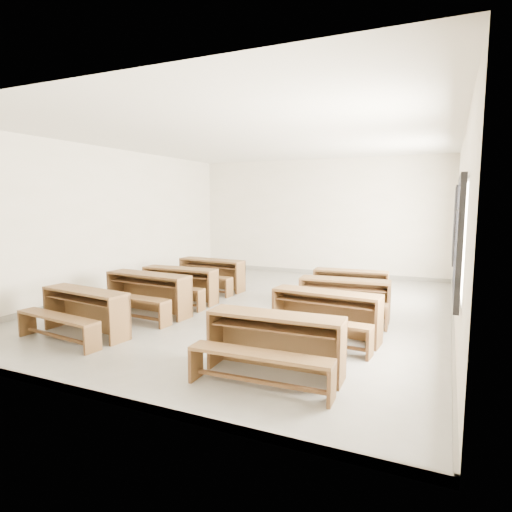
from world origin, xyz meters
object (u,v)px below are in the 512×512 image
at_px(desk_set_0, 83,309).
at_px(desk_set_1, 146,291).
at_px(desk_set_3, 211,272).
at_px(desk_set_4, 274,340).
at_px(desk_set_7, 350,284).
at_px(desk_set_5, 325,312).
at_px(desk_set_2, 179,283).
at_px(desk_set_6, 344,296).

xyz_separation_m(desk_set_0, desk_set_1, (0.11, 1.37, 0.03)).
relative_size(desk_set_3, desk_set_4, 0.99).
distance_m(desk_set_4, desk_set_7, 4.01).
height_order(desk_set_3, desk_set_5, desk_set_5).
relative_size(desk_set_0, desk_set_7, 1.09).
bearing_deg(desk_set_3, desk_set_2, -84.23).
bearing_deg(desk_set_1, desk_set_3, 95.25).
bearing_deg(desk_set_5, desk_set_2, 166.20).
xyz_separation_m(desk_set_2, desk_set_4, (3.12, -2.61, 0.01)).
height_order(desk_set_5, desk_set_7, desk_set_5).
distance_m(desk_set_0, desk_set_7, 5.01).
bearing_deg(desk_set_6, desk_set_3, 157.04).
distance_m(desk_set_1, desk_set_4, 3.49).
bearing_deg(desk_set_6, desk_set_4, -97.76).
height_order(desk_set_4, desk_set_5, desk_set_4).
relative_size(desk_set_1, desk_set_6, 1.08).
distance_m(desk_set_6, desk_set_7, 1.24).
relative_size(desk_set_5, desk_set_7, 1.10).
bearing_deg(desk_set_6, desk_set_0, -146.75).
distance_m(desk_set_1, desk_set_7, 3.98).
distance_m(desk_set_4, desk_set_5, 1.53).
bearing_deg(desk_set_7, desk_set_1, -145.93).
xyz_separation_m(desk_set_0, desk_set_3, (0.06, 3.74, 0.01)).
bearing_deg(desk_set_6, desk_set_1, -163.81).
xyz_separation_m(desk_set_1, desk_set_3, (-0.05, 2.37, -0.02)).
bearing_deg(desk_set_1, desk_set_6, 23.87).
bearing_deg(desk_set_2, desk_set_0, -93.84).
distance_m(desk_set_1, desk_set_5, 3.31).
xyz_separation_m(desk_set_0, desk_set_7, (3.26, 3.80, -0.03)).
bearing_deg(desk_set_3, desk_set_6, -15.29).
height_order(desk_set_1, desk_set_6, desk_set_1).
height_order(desk_set_0, desk_set_7, desk_set_0).
xyz_separation_m(desk_set_1, desk_set_6, (3.30, 1.20, -0.03)).
bearing_deg(desk_set_2, desk_set_1, -90.84).
relative_size(desk_set_4, desk_set_6, 1.03).
height_order(desk_set_6, desk_set_7, desk_set_6).
bearing_deg(desk_set_2, desk_set_7, 22.46).
relative_size(desk_set_0, desk_set_4, 1.00).
bearing_deg(desk_set_5, desk_set_4, -93.08).
xyz_separation_m(desk_set_3, desk_set_4, (3.16, -3.95, 0.01)).
distance_m(desk_set_5, desk_set_6, 1.26).
xyz_separation_m(desk_set_3, desk_set_6, (3.35, -1.17, -0.01)).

